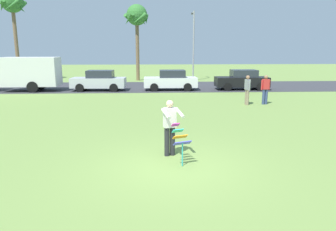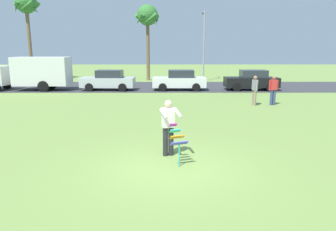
% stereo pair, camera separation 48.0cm
% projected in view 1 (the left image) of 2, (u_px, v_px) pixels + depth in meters
% --- Properties ---
extents(ground_plane, '(120.00, 120.00, 0.00)m').
position_uv_depth(ground_plane, '(173.00, 167.00, 8.74)').
color(ground_plane, olive).
extents(road_strip, '(120.00, 8.00, 0.01)m').
position_uv_depth(road_strip, '(158.00, 87.00, 27.47)').
color(road_strip, '#38383D').
rests_on(road_strip, ground).
extents(person_kite_flyer, '(0.68, 0.75, 1.73)m').
position_uv_depth(person_kite_flyer, '(170.00, 126.00, 9.49)').
color(person_kite_flyer, '#26262B').
rests_on(person_kite_flyer, ground).
extents(kite_held, '(0.55, 0.71, 1.15)m').
position_uv_depth(kite_held, '(180.00, 138.00, 8.80)').
color(kite_held, '#D83399').
rests_on(kite_held, ground).
extents(parked_truck_white_box, '(6.71, 2.16, 2.62)m').
position_uv_depth(parked_truck_white_box, '(20.00, 73.00, 24.28)').
color(parked_truck_white_box, silver).
rests_on(parked_truck_white_box, ground).
extents(parked_car_silver, '(4.26, 1.96, 1.60)m').
position_uv_depth(parked_car_silver, '(99.00, 81.00, 24.73)').
color(parked_car_silver, silver).
rests_on(parked_car_silver, ground).
extents(parked_car_white, '(4.21, 1.86, 1.60)m').
position_uv_depth(parked_car_white, '(171.00, 80.00, 25.02)').
color(parked_car_white, white).
rests_on(parked_car_white, ground).
extents(parked_car_black, '(4.22, 1.88, 1.60)m').
position_uv_depth(parked_car_black, '(242.00, 80.00, 25.32)').
color(parked_car_black, black).
rests_on(parked_car_black, ground).
extents(palm_tree_left_near, '(2.58, 2.71, 8.85)m').
position_uv_depth(palm_tree_left_near, '(13.00, 6.00, 30.90)').
color(palm_tree_left_near, brown).
rests_on(palm_tree_left_near, ground).
extents(palm_tree_right_near, '(2.58, 2.71, 7.67)m').
position_uv_depth(palm_tree_right_near, '(137.00, 18.00, 31.74)').
color(palm_tree_right_near, brown).
rests_on(palm_tree_right_near, ground).
extents(streetlight_pole, '(0.24, 1.65, 7.00)m').
position_uv_depth(streetlight_pole, '(193.00, 41.00, 32.05)').
color(streetlight_pole, '#9E9EA3').
rests_on(streetlight_pole, ground).
extents(person_walker_near, '(0.56, 0.28, 1.73)m').
position_uv_depth(person_walker_near, '(265.00, 89.00, 18.50)').
color(person_walker_near, '#384772').
rests_on(person_walker_near, ground).
extents(person_walker_far, '(0.27, 0.56, 1.73)m').
position_uv_depth(person_walker_far, '(247.00, 89.00, 18.35)').
color(person_walker_far, gray).
rests_on(person_walker_far, ground).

